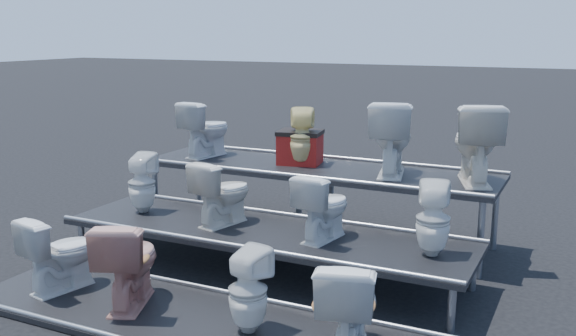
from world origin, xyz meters
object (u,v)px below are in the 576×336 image
at_px(toilet_1, 129,261).
at_px(toilet_2, 248,290).
at_px(toilet_7, 433,219).
at_px(toilet_9, 302,137).
at_px(toilet_4, 142,183).
at_px(toilet_0, 61,252).
at_px(red_crate, 300,149).
at_px(toilet_5, 223,192).
at_px(toilet_6, 323,206).
at_px(toilet_10, 391,138).
at_px(toilet_3, 349,305).
at_px(toilet_8, 206,129).
at_px(toilet_11, 476,143).

bearing_deg(toilet_1, toilet_2, 158.36).
bearing_deg(toilet_7, toilet_9, -46.63).
relative_size(toilet_1, toilet_4, 1.21).
bearing_deg(toilet_0, toilet_9, -103.11).
bearing_deg(red_crate, toilet_5, -109.74).
distance_m(toilet_7, toilet_9, 2.31).
height_order(toilet_6, red_crate, red_crate).
height_order(toilet_7, red_crate, red_crate).
height_order(toilet_2, toilet_10, toilet_10).
relative_size(toilet_4, toilet_6, 1.01).
bearing_deg(toilet_7, toilet_2, 36.82).
distance_m(toilet_2, toilet_4, 2.46).
distance_m(toilet_7, red_crate, 2.40).
bearing_deg(toilet_4, toilet_9, -145.49).
height_order(toilet_2, toilet_3, toilet_3).
xyz_separation_m(toilet_1, toilet_6, (1.29, 1.30, 0.33)).
height_order(toilet_1, toilet_2, toilet_1).
xyz_separation_m(toilet_6, toilet_10, (0.26, 1.30, 0.49)).
bearing_deg(toilet_10, toilet_8, -12.45).
bearing_deg(toilet_8, toilet_4, 99.64).
xyz_separation_m(toilet_3, toilet_10, (-0.49, 2.60, 0.83)).
distance_m(toilet_0, red_crate, 3.01).
height_order(toilet_7, toilet_8, toilet_8).
relative_size(toilet_5, red_crate, 1.38).
distance_m(toilet_1, toilet_3, 2.04).
xyz_separation_m(toilet_9, toilet_10, (1.08, 0.00, 0.07)).
bearing_deg(toilet_9, toilet_4, 21.36).
xyz_separation_m(toilet_1, toilet_10, (1.54, 2.60, 0.82)).
bearing_deg(toilet_6, toilet_3, 128.97).
relative_size(toilet_7, toilet_10, 0.81).
distance_m(toilet_5, toilet_10, 1.95).
bearing_deg(toilet_5, toilet_2, 141.65).
distance_m(toilet_8, red_crate, 1.28).
xyz_separation_m(toilet_5, red_crate, (0.23, 1.39, 0.24)).
relative_size(toilet_4, toilet_9, 0.96).
height_order(toilet_1, toilet_10, toilet_10).
distance_m(toilet_9, toilet_11, 1.98).
xyz_separation_m(toilet_1, toilet_7, (2.34, 1.30, 0.34)).
height_order(toilet_3, toilet_6, toilet_6).
relative_size(toilet_0, toilet_5, 1.07).
relative_size(toilet_9, red_crate, 1.40).
bearing_deg(toilet_1, toilet_6, -156.36).
bearing_deg(toilet_2, toilet_4, -22.49).
relative_size(toilet_0, toilet_8, 1.02).
bearing_deg(toilet_9, toilet_6, 99.37).
height_order(toilet_2, red_crate, red_crate).
xyz_separation_m(toilet_4, toilet_6, (2.15, 0.00, -0.00)).
xyz_separation_m(toilet_10, red_crate, (-1.15, 0.09, -0.24)).
height_order(toilet_0, toilet_2, toilet_0).
relative_size(toilet_3, toilet_7, 1.15).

